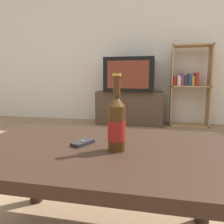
{
  "coord_description": "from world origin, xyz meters",
  "views": [
    {
      "loc": [
        0.23,
        -0.81,
        0.72
      ],
      "look_at": [
        0.0,
        0.26,
        0.56
      ],
      "focal_mm": 35.0,
      "sensor_mm": 36.0,
      "label": 1
    }
  ],
  "objects_px": {
    "tv_stand": "(130,108)",
    "bookshelf": "(189,84)",
    "television": "(130,75)",
    "cell_phone": "(83,143)",
    "beer_bottle": "(117,124)"
  },
  "relations": [
    {
      "from": "television",
      "to": "bookshelf",
      "type": "height_order",
      "value": "bookshelf"
    },
    {
      "from": "tv_stand",
      "to": "bookshelf",
      "type": "bearing_deg",
      "value": 4.27
    },
    {
      "from": "cell_phone",
      "to": "tv_stand",
      "type": "bearing_deg",
      "value": 116.65
    },
    {
      "from": "television",
      "to": "bookshelf",
      "type": "relative_size",
      "value": 0.61
    },
    {
      "from": "bookshelf",
      "to": "beer_bottle",
      "type": "bearing_deg",
      "value": -102.05
    },
    {
      "from": "television",
      "to": "bookshelf",
      "type": "distance_m",
      "value": 0.93
    },
    {
      "from": "television",
      "to": "beer_bottle",
      "type": "height_order",
      "value": "television"
    },
    {
      "from": "cell_phone",
      "to": "beer_bottle",
      "type": "bearing_deg",
      "value": 6.77
    },
    {
      "from": "television",
      "to": "cell_phone",
      "type": "distance_m",
      "value": 2.76
    },
    {
      "from": "tv_stand",
      "to": "cell_phone",
      "type": "xyz_separation_m",
      "value": [
        0.16,
        -2.73,
        0.2
      ]
    },
    {
      "from": "tv_stand",
      "to": "television",
      "type": "height_order",
      "value": "television"
    },
    {
      "from": "tv_stand",
      "to": "television",
      "type": "distance_m",
      "value": 0.53
    },
    {
      "from": "cell_phone",
      "to": "television",
      "type": "bearing_deg",
      "value": 116.66
    },
    {
      "from": "television",
      "to": "beer_bottle",
      "type": "xyz_separation_m",
      "value": [
        0.31,
        -2.78,
        -0.24
      ]
    },
    {
      "from": "beer_bottle",
      "to": "bookshelf",
      "type": "bearing_deg",
      "value": 77.95
    }
  ]
}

